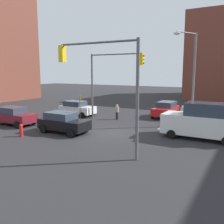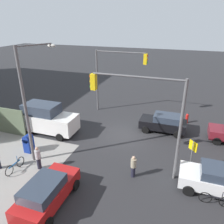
{
  "view_description": "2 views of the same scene",
  "coord_description": "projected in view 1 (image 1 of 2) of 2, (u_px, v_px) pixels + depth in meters",
  "views": [
    {
      "loc": [
        9.83,
        -16.52,
        4.81
      ],
      "look_at": [
        0.36,
        0.05,
        1.68
      ],
      "focal_mm": 40.0,
      "sensor_mm": 36.0,
      "label": 1
    },
    {
      "loc": [
        -4.45,
        16.34,
        9.41
      ],
      "look_at": [
        1.41,
        -0.47,
        1.75
      ],
      "focal_mm": 35.0,
      "sensor_mm": 36.0,
      "label": 2
    }
  ],
  "objects": [
    {
      "name": "hatchback_red",
      "position": [
        166.0,
        109.0,
        26.39
      ],
      "size": [
        2.02,
        4.12,
        1.62
      ],
      "color": "#B21919",
      "rests_on": "ground"
    },
    {
      "name": "pedestrian_walking_north",
      "position": [
        182.0,
        114.0,
        23.12
      ],
      "size": [
        0.36,
        0.36,
        1.68
      ],
      "rotation": [
        0.0,
        0.0,
        2.48
      ],
      "color": "#B2B2B7",
      "rests_on": "ground"
    },
    {
      "name": "mailbox_blue",
      "position": [
        202.0,
        120.0,
        20.87
      ],
      "size": [
        0.56,
        0.64,
        1.43
      ],
      "color": "navy",
      "rests_on": "ground"
    },
    {
      "name": "bicycle_leaning_on_fence",
      "position": [
        199.0,
        120.0,
        23.12
      ],
      "size": [
        0.05,
        1.75,
        0.97
      ],
      "color": "black",
      "rests_on": "ground"
    },
    {
      "name": "hatchback_white",
      "position": [
        77.0,
        108.0,
        27.06
      ],
      "size": [
        3.81,
        2.02,
        1.62
      ],
      "color": "white",
      "rests_on": "ground"
    },
    {
      "name": "street_lamp_corner",
      "position": [
        191.0,
        72.0,
        21.2
      ],
      "size": [
        1.39,
        2.46,
        8.0
      ],
      "color": "slate",
      "rests_on": "ground"
    },
    {
      "name": "bicycle_at_crosswalk",
      "position": [
        83.0,
        111.0,
        28.16
      ],
      "size": [
        1.75,
        0.05,
        0.97
      ],
      "color": "black",
      "rests_on": "ground"
    },
    {
      "name": "pedestrian_waiting",
      "position": [
        214.0,
        115.0,
        22.62
      ],
      "size": [
        0.36,
        0.36,
        1.69
      ],
      "rotation": [
        0.0,
        0.0,
        1.44
      ],
      "color": "maroon",
      "rests_on": "ground"
    },
    {
      "name": "coupe_maroon",
      "position": [
        14.0,
        116.0,
        22.52
      ],
      "size": [
        3.97,
        2.02,
        1.62
      ],
      "color": "maroon",
      "rests_on": "ground"
    },
    {
      "name": "fire_hydrant",
      "position": [
        21.0,
        130.0,
        18.52
      ],
      "size": [
        0.26,
        0.26,
        0.94
      ],
      "color": "red",
      "rests_on": "ground"
    },
    {
      "name": "van_white_delivery",
      "position": [
        203.0,
        121.0,
        17.75
      ],
      "size": [
        5.4,
        2.32,
        2.62
      ],
      "color": "white",
      "rests_on": "ground"
    },
    {
      "name": "traffic_signal_nw_corner",
      "position": [
        111.0,
        73.0,
        23.98
      ],
      "size": [
        5.73,
        0.36,
        6.5
      ],
      "color": "#59595B",
      "rests_on": "ground"
    },
    {
      "name": "ground_plane",
      "position": [
        108.0,
        133.0,
        19.75
      ],
      "size": [
        120.0,
        120.0,
        0.0
      ],
      "primitive_type": "plane",
      "color": "#28282B"
    },
    {
      "name": "pedestrian_crossing",
      "position": [
        117.0,
        112.0,
        25.05
      ],
      "size": [
        0.36,
        0.36,
        1.54
      ],
      "rotation": [
        0.0,
        0.0,
        3.35
      ],
      "color": "#9E937A",
      "rests_on": "ground"
    },
    {
      "name": "warning_sign_two_way",
      "position": [
        80.0,
        103.0,
        25.22
      ],
      "size": [
        0.48,
        0.48,
        2.4
      ],
      "color": "#4C4C4C",
      "rests_on": "ground"
    },
    {
      "name": "traffic_signal_se_corner",
      "position": [
        104.0,
        74.0,
        13.94
      ],
      "size": [
        5.4,
        0.36,
        6.5
      ],
      "color": "#59595B",
      "rests_on": "ground"
    },
    {
      "name": "hatchback_black",
      "position": [
        63.0,
        122.0,
        19.64
      ],
      "size": [
        4.04,
        2.02,
        1.62
      ],
      "color": "black",
      "rests_on": "ground"
    }
  ]
}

